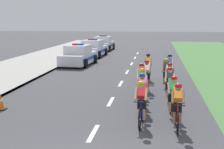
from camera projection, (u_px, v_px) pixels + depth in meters
sidewalk_slab at (11, 71)px, 22.21m from camera, size 5.19×60.00×0.12m
kerb_edge at (48, 72)px, 21.89m from camera, size 0.16×60.00×0.13m
lane_markings_centre at (124, 77)px, 20.18m from camera, size 0.14×29.60×0.01m
cyclist_lead at (141, 102)px, 10.96m from camera, size 0.42×1.72×1.56m
cyclist_second at (178, 105)px, 10.57m from camera, size 0.42×1.72×1.56m
cyclist_third at (143, 92)px, 12.44m from camera, size 0.43×1.72×1.56m
cyclist_fourth at (173, 96)px, 11.87m from camera, size 0.44×1.72×1.56m
cyclist_fifth at (142, 86)px, 13.58m from camera, size 0.45×1.72×1.56m
cyclist_sixth at (170, 84)px, 13.92m from camera, size 0.43×1.72×1.56m
cyclist_seventh at (142, 79)px, 15.06m from camera, size 0.42×1.72×1.56m
cyclist_eighth at (169, 78)px, 15.26m from camera, size 0.42×1.72×1.56m
cyclist_ninth at (147, 75)px, 16.19m from camera, size 0.42×1.72×1.56m
cyclist_tenth at (166, 73)px, 16.80m from camera, size 0.42×1.72×1.56m
cyclist_eleventh at (148, 67)px, 18.97m from camera, size 0.42×1.72×1.56m
cyclist_twelfth at (169, 67)px, 18.61m from camera, size 0.43×1.72×1.56m
police_car_nearest at (79, 56)px, 25.21m from camera, size 2.24×4.51×1.59m
police_car_second at (93, 49)px, 30.84m from camera, size 2.20×4.50×1.59m
police_car_third at (103, 44)px, 36.83m from camera, size 2.10×4.45×1.59m
traffic_cone_mid at (1, 102)px, 12.97m from camera, size 0.36×0.36×0.64m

